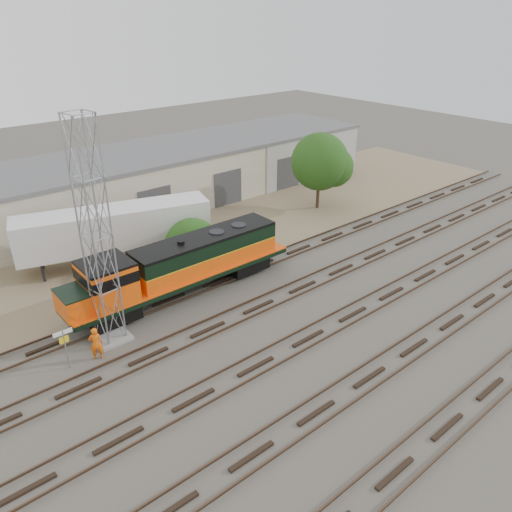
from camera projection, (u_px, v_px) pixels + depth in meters
ground at (274, 318)px, 31.27m from camera, size 140.00×140.00×0.00m
dirt_strip at (154, 241)px, 41.56m from camera, size 80.00×16.00×0.02m
tracks at (308, 338)px, 29.17m from camera, size 80.00×20.40×0.28m
warehouse at (109, 187)px, 45.89m from camera, size 58.40×10.40×5.30m
locomotive at (179, 266)px, 32.64m from camera, size 16.17×2.84×3.89m
signal_tower at (97, 240)px, 26.49m from camera, size 1.92×1.92×13.00m
sign_post at (64, 342)px, 26.12m from camera, size 1.01×0.08×2.46m
worker at (96, 343)px, 27.21m from camera, size 0.85×0.71×1.99m
semi_trailer at (120, 228)px, 37.12m from camera, size 14.26×6.66×4.32m
dumpster_blue at (340, 171)px, 56.91m from camera, size 2.07×2.02×1.50m
dumpster_red at (324, 175)px, 55.85m from camera, size 1.90×1.85×1.40m
tree_mid at (196, 247)px, 36.55m from camera, size 4.32×4.11×4.11m
tree_east at (323, 163)px, 46.64m from camera, size 5.65×5.38×7.27m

